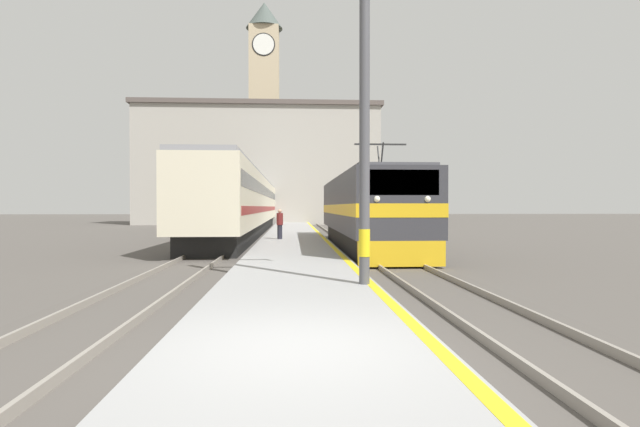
% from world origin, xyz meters
% --- Properties ---
extents(ground_plane, '(200.00, 200.00, 0.00)m').
position_xyz_m(ground_plane, '(0.00, 30.00, 0.00)').
color(ground_plane, '#514C47').
extents(platform, '(3.54, 140.00, 0.28)m').
position_xyz_m(platform, '(0.00, 25.00, 0.14)').
color(platform, '#999999').
rests_on(platform, ground).
extents(rail_track_near, '(2.84, 140.00, 0.16)m').
position_xyz_m(rail_track_near, '(3.33, 25.00, 0.03)').
color(rail_track_near, '#514C47').
rests_on(rail_track_near, ground).
extents(rail_track_far, '(2.83, 140.00, 0.16)m').
position_xyz_m(rail_track_far, '(-3.40, 25.00, 0.03)').
color(rail_track_far, '#514C47').
rests_on(rail_track_far, ground).
extents(locomotive_train, '(2.92, 15.68, 4.43)m').
position_xyz_m(locomotive_train, '(3.33, 17.04, 1.77)').
color(locomotive_train, black).
rests_on(locomotive_train, ground).
extents(passenger_train, '(2.92, 51.62, 4.16)m').
position_xyz_m(passenger_train, '(-3.40, 37.53, 2.23)').
color(passenger_train, black).
rests_on(passenger_train, ground).
extents(catenary_mast, '(2.16, 0.25, 8.73)m').
position_xyz_m(catenary_mast, '(1.54, 4.75, 4.64)').
color(catenary_mast, '#4C4C51').
rests_on(catenary_mast, platform).
extents(person_on_platform, '(0.34, 0.34, 1.57)m').
position_xyz_m(person_on_platform, '(-0.74, 20.12, 1.09)').
color(person_on_platform, '#23232D').
rests_on(person_on_platform, platform).
extents(clock_tower, '(5.11, 5.11, 30.72)m').
position_xyz_m(clock_tower, '(-3.95, 64.67, 16.23)').
color(clock_tower, tan).
rests_on(clock_tower, ground).
extents(station_building, '(27.57, 7.10, 13.57)m').
position_xyz_m(station_building, '(-3.85, 51.32, 6.81)').
color(station_building, '#A8A399').
rests_on(station_building, ground).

